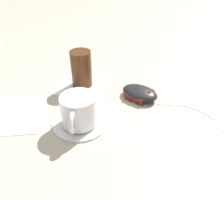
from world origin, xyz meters
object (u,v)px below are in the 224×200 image
at_px(coffee_cup, 79,110).
at_px(drinking_glass, 81,69).
at_px(saucer, 80,122).
at_px(computer_mouse, 140,93).

relative_size(coffee_cup, drinking_glass, 1.06).
bearing_deg(drinking_glass, saucer, -147.71).
height_order(saucer, computer_mouse, computer_mouse).
relative_size(saucer, computer_mouse, 1.21).
xyz_separation_m(saucer, computer_mouse, (0.17, -0.08, 0.01)).
height_order(computer_mouse, drinking_glass, drinking_glass).
relative_size(saucer, coffee_cup, 1.20).
height_order(coffee_cup, computer_mouse, coffee_cup).
bearing_deg(coffee_cup, saucer, 26.17).
bearing_deg(saucer, drinking_glass, 32.29).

